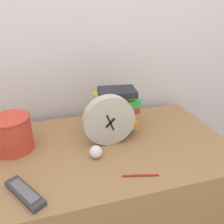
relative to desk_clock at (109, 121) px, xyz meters
name	(u,v)px	position (x,y,z in m)	size (l,w,h in m)	color
wall_back	(69,36)	(-0.11, 0.39, 0.33)	(6.00, 0.04, 2.40)	silver
desk	(90,204)	(-0.11, -0.01, -0.49)	(1.36, 0.67, 0.75)	olive
desk_clock	(109,121)	(0.00, 0.00, 0.00)	(0.24, 0.05, 0.24)	#B7B2A8
book_stack	(115,110)	(0.06, 0.12, -0.01)	(0.24, 0.21, 0.23)	#2D9ED1
basket	(12,133)	(-0.43, 0.07, -0.03)	(0.18, 0.18, 0.16)	#C63D2D
tv_remote	(25,193)	(-0.37, -0.24, -0.11)	(0.15, 0.19, 0.02)	#333338
crumpled_paper_ball	(96,152)	(-0.08, -0.09, -0.09)	(0.06, 0.06, 0.06)	white
pen	(141,175)	(0.06, -0.26, -0.12)	(0.14, 0.04, 0.01)	#B21E1E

